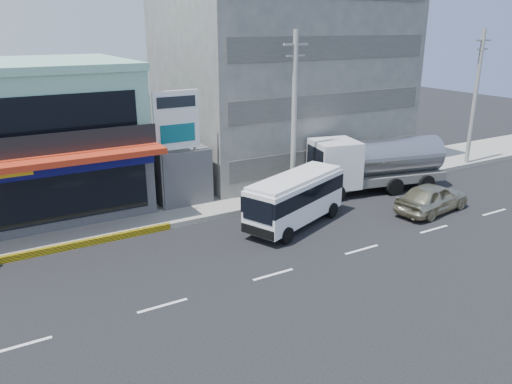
% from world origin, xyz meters
% --- Properties ---
extents(ground, '(120.00, 120.00, 0.00)m').
position_xyz_m(ground, '(0.00, 0.00, 0.00)').
color(ground, black).
rests_on(ground, ground).
extents(sidewalk, '(70.00, 5.00, 0.30)m').
position_xyz_m(sidewalk, '(5.00, 9.50, 0.15)').
color(sidewalk, gray).
rests_on(sidewalk, ground).
extents(shop_building, '(12.40, 11.70, 8.00)m').
position_xyz_m(shop_building, '(-8.00, 13.95, 4.00)').
color(shop_building, '#404045').
rests_on(shop_building, ground).
extents(concrete_building, '(16.00, 12.00, 14.00)m').
position_xyz_m(concrete_building, '(10.00, 15.00, 7.00)').
color(concrete_building, gray).
rests_on(concrete_building, ground).
extents(gap_structure, '(3.00, 6.00, 3.50)m').
position_xyz_m(gap_structure, '(0.00, 12.00, 1.75)').
color(gap_structure, '#404045').
rests_on(gap_structure, ground).
extents(satellite_dish, '(1.50, 1.50, 0.15)m').
position_xyz_m(satellite_dish, '(0.00, 11.00, 3.58)').
color(satellite_dish, slate).
rests_on(satellite_dish, gap_structure).
extents(billboard, '(2.60, 0.18, 6.90)m').
position_xyz_m(billboard, '(-0.50, 9.20, 4.93)').
color(billboard, gray).
rests_on(billboard, ground).
extents(utility_pole_near, '(1.60, 0.30, 10.00)m').
position_xyz_m(utility_pole_near, '(6.00, 7.40, 5.15)').
color(utility_pole_near, '#999993').
rests_on(utility_pole_near, ground).
extents(utility_pole_far, '(1.60, 0.30, 10.00)m').
position_xyz_m(utility_pole_far, '(22.00, 7.40, 5.15)').
color(utility_pole_far, '#999993').
rests_on(utility_pole_far, ground).
extents(minibus, '(6.87, 4.39, 2.74)m').
position_xyz_m(minibus, '(4.00, 4.21, 1.64)').
color(minibus, white).
rests_on(minibus, ground).
extents(sedan, '(5.27, 2.72, 1.72)m').
position_xyz_m(sedan, '(11.91, 1.91, 0.86)').
color(sedan, '#BEB591').
rests_on(sedan, ground).
extents(tanker_truck, '(9.17, 4.43, 3.48)m').
position_xyz_m(tanker_truck, '(11.63, 6.58, 1.87)').
color(tanker_truck, silver).
rests_on(tanker_truck, ground).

